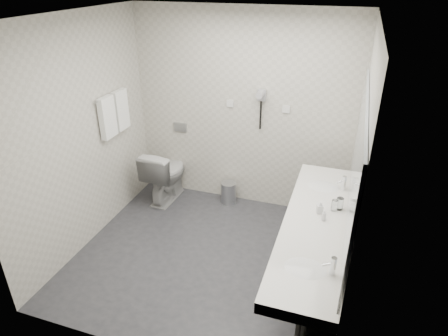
% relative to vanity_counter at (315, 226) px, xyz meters
% --- Properties ---
extents(floor, '(2.80, 2.80, 0.00)m').
position_rel_vanity_counter_xyz_m(floor, '(-1.12, 0.20, -0.80)').
color(floor, '#2C2C32').
rests_on(floor, ground).
extents(ceiling, '(2.80, 2.80, 0.00)m').
position_rel_vanity_counter_xyz_m(ceiling, '(-1.12, 0.20, 1.70)').
color(ceiling, silver).
rests_on(ceiling, wall_back).
extents(wall_back, '(2.80, 0.00, 2.80)m').
position_rel_vanity_counter_xyz_m(wall_back, '(-1.12, 1.50, 0.45)').
color(wall_back, beige).
rests_on(wall_back, floor).
extents(wall_front, '(2.80, 0.00, 2.80)m').
position_rel_vanity_counter_xyz_m(wall_front, '(-1.12, -1.10, 0.45)').
color(wall_front, beige).
rests_on(wall_front, floor).
extents(wall_left, '(0.00, 2.60, 2.60)m').
position_rel_vanity_counter_xyz_m(wall_left, '(-2.52, 0.20, 0.45)').
color(wall_left, beige).
rests_on(wall_left, floor).
extents(wall_right, '(0.00, 2.60, 2.60)m').
position_rel_vanity_counter_xyz_m(wall_right, '(0.27, 0.20, 0.45)').
color(wall_right, beige).
rests_on(wall_right, floor).
extents(vanity_counter, '(0.55, 2.20, 0.10)m').
position_rel_vanity_counter_xyz_m(vanity_counter, '(0.00, 0.00, 0.00)').
color(vanity_counter, silver).
rests_on(vanity_counter, floor).
extents(vanity_panel, '(0.03, 2.15, 0.75)m').
position_rel_vanity_counter_xyz_m(vanity_panel, '(0.02, 0.00, -0.42)').
color(vanity_panel, gray).
rests_on(vanity_panel, floor).
extents(vanity_post_far, '(0.06, 0.06, 0.75)m').
position_rel_vanity_counter_xyz_m(vanity_post_far, '(0.05, 1.04, -0.42)').
color(vanity_post_far, silver).
rests_on(vanity_post_far, floor).
extents(mirror, '(0.02, 2.20, 1.05)m').
position_rel_vanity_counter_xyz_m(mirror, '(0.26, 0.00, 0.65)').
color(mirror, '#B2BCC6').
rests_on(mirror, wall_right).
extents(basin_near, '(0.40, 0.31, 0.05)m').
position_rel_vanity_counter_xyz_m(basin_near, '(0.00, -0.65, 0.04)').
color(basin_near, silver).
rests_on(basin_near, vanity_counter).
extents(basin_far, '(0.40, 0.31, 0.05)m').
position_rel_vanity_counter_xyz_m(basin_far, '(0.00, 0.65, 0.04)').
color(basin_far, silver).
rests_on(basin_far, vanity_counter).
extents(faucet_near, '(0.04, 0.04, 0.15)m').
position_rel_vanity_counter_xyz_m(faucet_near, '(0.19, -0.65, 0.12)').
color(faucet_near, silver).
rests_on(faucet_near, vanity_counter).
extents(faucet_far, '(0.04, 0.04, 0.15)m').
position_rel_vanity_counter_xyz_m(faucet_far, '(0.19, 0.65, 0.12)').
color(faucet_far, silver).
rests_on(faucet_far, vanity_counter).
extents(soap_bottle_a, '(0.07, 0.07, 0.12)m').
position_rel_vanity_counter_xyz_m(soap_bottle_a, '(0.02, 0.14, 0.11)').
color(soap_bottle_a, beige).
rests_on(soap_bottle_a, vanity_counter).
extents(soap_bottle_c, '(0.05, 0.05, 0.11)m').
position_rel_vanity_counter_xyz_m(soap_bottle_c, '(0.06, 0.03, 0.10)').
color(soap_bottle_c, beige).
rests_on(soap_bottle_c, vanity_counter).
extents(glass_left, '(0.07, 0.07, 0.11)m').
position_rel_vanity_counter_xyz_m(glass_left, '(0.14, 0.23, 0.10)').
color(glass_left, silver).
rests_on(glass_left, vanity_counter).
extents(glass_right, '(0.09, 0.09, 0.12)m').
position_rel_vanity_counter_xyz_m(glass_right, '(0.18, 0.26, 0.11)').
color(glass_right, silver).
rests_on(glass_right, vanity_counter).
extents(toilet, '(0.46, 0.76, 0.74)m').
position_rel_vanity_counter_xyz_m(toilet, '(-2.08, 1.18, -0.43)').
color(toilet, silver).
rests_on(toilet, floor).
extents(flush_plate, '(0.18, 0.02, 0.12)m').
position_rel_vanity_counter_xyz_m(flush_plate, '(-1.98, 1.49, 0.15)').
color(flush_plate, '#B2B5BA').
rests_on(flush_plate, wall_back).
extents(pedal_bin, '(0.20, 0.20, 0.29)m').
position_rel_vanity_counter_xyz_m(pedal_bin, '(-1.24, 1.35, -0.66)').
color(pedal_bin, '#B2B5BA').
rests_on(pedal_bin, floor).
extents(bin_lid, '(0.20, 0.20, 0.02)m').
position_rel_vanity_counter_xyz_m(bin_lid, '(-1.24, 1.35, -0.51)').
color(bin_lid, '#B2B5BA').
rests_on(bin_lid, pedal_bin).
extents(towel_rail, '(0.02, 0.62, 0.02)m').
position_rel_vanity_counter_xyz_m(towel_rail, '(-2.47, 0.75, 0.75)').
color(towel_rail, silver).
rests_on(towel_rail, wall_left).
extents(towel_near, '(0.07, 0.24, 0.48)m').
position_rel_vanity_counter_xyz_m(towel_near, '(-2.46, 0.61, 0.53)').
color(towel_near, white).
rests_on(towel_near, towel_rail).
extents(towel_far, '(0.07, 0.24, 0.48)m').
position_rel_vanity_counter_xyz_m(towel_far, '(-2.46, 0.89, 0.53)').
color(towel_far, white).
rests_on(towel_far, towel_rail).
extents(dryer_cradle, '(0.10, 0.04, 0.14)m').
position_rel_vanity_counter_xyz_m(dryer_cradle, '(-0.88, 1.47, 0.70)').
color(dryer_cradle, '#9A989E').
rests_on(dryer_cradle, wall_back).
extents(dryer_barrel, '(0.08, 0.14, 0.08)m').
position_rel_vanity_counter_xyz_m(dryer_barrel, '(-0.88, 1.40, 0.73)').
color(dryer_barrel, '#9A989E').
rests_on(dryer_barrel, dryer_cradle).
extents(dryer_cord, '(0.02, 0.02, 0.35)m').
position_rel_vanity_counter_xyz_m(dryer_cord, '(-0.88, 1.46, 0.45)').
color(dryer_cord, black).
rests_on(dryer_cord, dryer_cradle).
extents(switch_plate_a, '(0.09, 0.02, 0.09)m').
position_rel_vanity_counter_xyz_m(switch_plate_a, '(-1.27, 1.49, 0.55)').
color(switch_plate_a, silver).
rests_on(switch_plate_a, wall_back).
extents(switch_plate_b, '(0.09, 0.02, 0.09)m').
position_rel_vanity_counter_xyz_m(switch_plate_b, '(-0.57, 1.49, 0.55)').
color(switch_plate_b, silver).
rests_on(switch_plate_b, wall_back).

